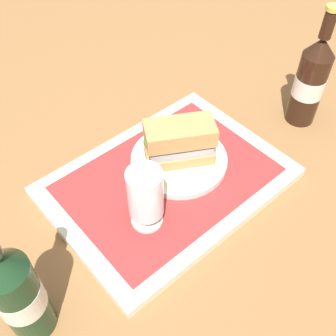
# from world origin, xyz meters

# --- Properties ---
(ground_plane) EXTENTS (3.00, 3.00, 0.00)m
(ground_plane) POSITION_xyz_m (0.00, 0.00, 0.00)
(ground_plane) COLOR olive
(tray) EXTENTS (0.44, 0.32, 0.02)m
(tray) POSITION_xyz_m (0.00, 0.00, 0.01)
(tray) COLOR beige
(tray) RESTS_ON ground_plane
(placemat) EXTENTS (0.38, 0.27, 0.00)m
(placemat) POSITION_xyz_m (0.00, 0.00, 0.02)
(placemat) COLOR #9E2D2D
(placemat) RESTS_ON tray
(plate) EXTENTS (0.19, 0.19, 0.01)m
(plate) POSITION_xyz_m (-0.04, -0.02, 0.03)
(plate) COLOR silver
(plate) RESTS_ON placemat
(sandwich) EXTENTS (0.14, 0.12, 0.08)m
(sandwich) POSITION_xyz_m (-0.04, -0.02, 0.08)
(sandwich) COLOR tan
(sandwich) RESTS_ON plate
(beer_glass) EXTENTS (0.06, 0.06, 0.12)m
(beer_glass) POSITION_xyz_m (0.09, 0.05, 0.09)
(beer_glass) COLOR silver
(beer_glass) RESTS_ON placemat
(beer_bottle) EXTENTS (0.07, 0.07, 0.27)m
(beer_bottle) POSITION_xyz_m (0.33, 0.07, 0.10)
(beer_bottle) COLOR #19381E
(beer_bottle) RESTS_ON ground_plane
(second_bottle) EXTENTS (0.07, 0.07, 0.27)m
(second_bottle) POSITION_xyz_m (-0.35, 0.05, 0.10)
(second_bottle) COLOR black
(second_bottle) RESTS_ON ground_plane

